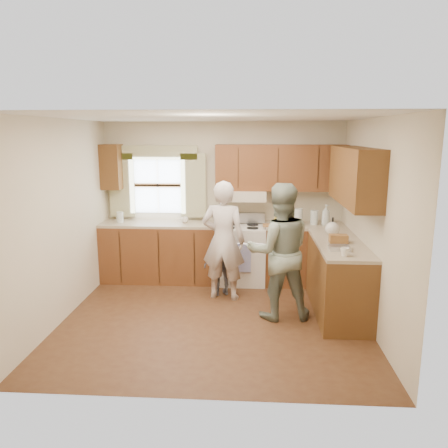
# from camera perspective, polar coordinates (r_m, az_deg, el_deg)

# --- Properties ---
(room) EXTENTS (3.80, 3.80, 3.80)m
(room) POSITION_cam_1_polar(r_m,az_deg,el_deg) (5.33, -1.35, 0.19)
(room) COLOR #452615
(room) RESTS_ON ground
(kitchen_fixtures) EXTENTS (3.80, 2.25, 2.15)m
(kitchen_fixtures) POSITION_cam_1_polar(r_m,az_deg,el_deg) (6.45, 4.95, -1.55)
(kitchen_fixtures) COLOR #4A240F
(kitchen_fixtures) RESTS_ON ground
(stove) EXTENTS (0.76, 0.67, 1.07)m
(stove) POSITION_cam_1_polar(r_m,az_deg,el_deg) (6.89, 2.21, -3.84)
(stove) COLOR silver
(stove) RESTS_ON ground
(woman_left) EXTENTS (0.68, 0.50, 1.69)m
(woman_left) POSITION_cam_1_polar(r_m,az_deg,el_deg) (6.12, -0.08, -2.18)
(woman_left) COLOR beige
(woman_left) RESTS_ON ground
(woman_right) EXTENTS (0.91, 0.75, 1.73)m
(woman_right) POSITION_cam_1_polar(r_m,az_deg,el_deg) (5.52, 7.22, -3.61)
(woman_right) COLOR #1F382D
(woman_right) RESTS_ON ground
(child) EXTENTS (0.58, 0.39, 0.92)m
(child) POSITION_cam_1_polar(r_m,az_deg,el_deg) (6.34, -0.24, -5.28)
(child) COLOR slate
(child) RESTS_ON ground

